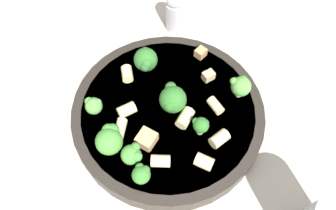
{
  "coord_description": "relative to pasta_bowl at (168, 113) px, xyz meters",
  "views": [
    {
      "loc": [
        -0.24,
        0.05,
        0.44
      ],
      "look_at": [
        0.0,
        0.0,
        0.04
      ],
      "focal_mm": 35.0,
      "sensor_mm": 36.0,
      "label": 1
    }
  ],
  "objects": [
    {
      "name": "ground_plane",
      "position": [
        0.0,
        0.0,
        -0.02
      ],
      "size": [
        2.0,
        2.0,
        0.0
      ],
      "primitive_type": "plane",
      "color": "#BCB29E"
    },
    {
      "name": "pasta_bowl",
      "position": [
        0.0,
        0.0,
        0.0
      ],
      "size": [
        0.28,
        0.28,
        0.03
      ],
      "color": "#28231E",
      "rests_on": "ground_plane"
    },
    {
      "name": "broccoli_floret_0",
      "position": [
        -0.1,
        0.06,
        0.03
      ],
      "size": [
        0.03,
        0.02,
        0.03
      ],
      "color": "#93B766",
      "rests_on": "pasta_bowl"
    },
    {
      "name": "broccoli_floret_1",
      "position": [
        -0.07,
        0.06,
        0.03
      ],
      "size": [
        0.03,
        0.03,
        0.03
      ],
      "color": "#93B766",
      "rests_on": "pasta_bowl"
    },
    {
      "name": "broccoli_floret_2",
      "position": [
        0.0,
        -0.01,
        0.04
      ],
      "size": [
        0.04,
        0.04,
        0.04
      ],
      "color": "#93B766",
      "rests_on": "pasta_bowl"
    },
    {
      "name": "broccoli_floret_3",
      "position": [
        -0.05,
        -0.03,
        0.03
      ],
      "size": [
        0.02,
        0.02,
        0.03
      ],
      "color": "#93B766",
      "rests_on": "pasta_bowl"
    },
    {
      "name": "broccoli_floret_4",
      "position": [
        0.02,
        0.1,
        0.03
      ],
      "size": [
        0.03,
        0.02,
        0.03
      ],
      "color": "#9EC175",
      "rests_on": "pasta_bowl"
    },
    {
      "name": "broccoli_floret_5",
      "position": [
        0.08,
        0.02,
        0.03
      ],
      "size": [
        0.04,
        0.04,
        0.04
      ],
      "color": "#84AD60",
      "rests_on": "pasta_bowl"
    },
    {
      "name": "broccoli_floret_6",
      "position": [
        -0.04,
        0.09,
        0.04
      ],
      "size": [
        0.04,
        0.04,
        0.04
      ],
      "color": "#84AD60",
      "rests_on": "pasta_bowl"
    },
    {
      "name": "broccoli_floret_7",
      "position": [
        0.0,
        -0.11,
        0.03
      ],
      "size": [
        0.03,
        0.03,
        0.04
      ],
      "color": "#9EC175",
      "rests_on": "pasta_bowl"
    },
    {
      "name": "rigatoni_0",
      "position": [
        -0.02,
        0.07,
        0.02
      ],
      "size": [
        0.03,
        0.02,
        0.01
      ],
      "primitive_type": "cylinder",
      "rotation": [
        1.57,
        0.0,
        1.19
      ],
      "color": "beige",
      "rests_on": "pasta_bowl"
    },
    {
      "name": "rigatoni_1",
      "position": [
        -0.07,
        -0.06,
        0.02
      ],
      "size": [
        0.03,
        0.03,
        0.02
      ],
      "primitive_type": "cylinder",
      "rotation": [
        1.57,
        0.0,
        0.44
      ],
      "color": "beige",
      "rests_on": "pasta_bowl"
    },
    {
      "name": "rigatoni_2",
      "position": [
        -0.08,
        0.03,
        0.02
      ],
      "size": [
        0.02,
        0.03,
        0.02
      ],
      "primitive_type": "cylinder",
      "rotation": [
        1.57,
        0.0,
        2.88
      ],
      "color": "beige",
      "rests_on": "pasta_bowl"
    },
    {
      "name": "rigatoni_3",
      "position": [
        -0.03,
        -0.02,
        0.02
      ],
      "size": [
        0.03,
        0.03,
        0.02
      ],
      "primitive_type": "cylinder",
      "rotation": [
        1.57,
        0.0,
        0.86
      ],
      "color": "beige",
      "rests_on": "pasta_bowl"
    },
    {
      "name": "rigatoni_4",
      "position": [
        -0.09,
        -0.03,
        0.02
      ],
      "size": [
        0.03,
        0.03,
        0.02
      ],
      "primitive_type": "cylinder",
      "rotation": [
        1.57,
        0.0,
        2.46
      ],
      "color": "beige",
      "rests_on": "pasta_bowl"
    },
    {
      "name": "rigatoni_5",
      "position": [
        -0.01,
        -0.07,
        0.02
      ],
      "size": [
        0.03,
        0.02,
        0.01
      ],
      "primitive_type": "cylinder",
      "rotation": [
        1.57,
        0.0,
        1.9
      ],
      "color": "beige",
      "rests_on": "pasta_bowl"
    },
    {
      "name": "rigatoni_6",
      "position": [
        0.07,
        0.05,
        0.02
      ],
      "size": [
        0.02,
        0.02,
        0.02
      ],
      "primitive_type": "cylinder",
      "rotation": [
        1.57,
        0.0,
        1.53
      ],
      "color": "beige",
      "rests_on": "pasta_bowl"
    },
    {
      "name": "rigatoni_7",
      "position": [
        0.01,
        0.06,
        0.02
      ],
      "size": [
        0.02,
        0.03,
        0.02
      ],
      "primitive_type": "cylinder",
      "rotation": [
        1.57,
        0.0,
        0.28
      ],
      "color": "beige",
      "rests_on": "pasta_bowl"
    },
    {
      "name": "chicken_chunk_0",
      "position": [
        0.09,
        -0.07,
        0.02
      ],
      "size": [
        0.02,
        0.02,
        0.01
      ],
      "primitive_type": "cube",
      "rotation": [
        0.0,
        0.0,
        2.17
      ],
      "color": "tan",
      "rests_on": "pasta_bowl"
    },
    {
      "name": "chicken_chunk_1",
      "position": [
        0.04,
        -0.07,
        0.02
      ],
      "size": [
        0.02,
        0.02,
        0.01
      ],
      "primitive_type": "cube",
      "rotation": [
        0.0,
        0.0,
        1.89
      ],
      "color": "tan",
      "rests_on": "pasta_bowl"
    },
    {
      "name": "chicken_chunk_2",
      "position": [
        -0.05,
        0.04,
        0.02
      ],
      "size": [
        0.03,
        0.03,
        0.02
      ],
      "primitive_type": "cube",
      "rotation": [
        0.0,
        0.0,
        2.39
      ],
      "color": "tan",
      "rests_on": "pasta_bowl"
    },
    {
      "name": "pepper_shaker",
      "position": [
        0.18,
        -0.05,
        0.02
      ],
      "size": [
        0.03,
        0.03,
        0.08
      ],
      "color": "#B2B2B7",
      "rests_on": "ground_plane"
    }
  ]
}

